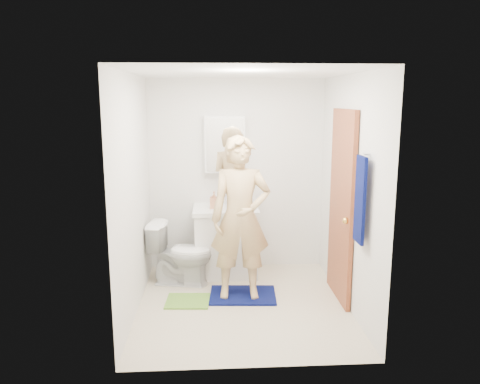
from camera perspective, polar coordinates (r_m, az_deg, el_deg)
The scene contains 22 objects.
floor at distance 5.13m, azimuth 0.34°, elevation -13.64°, with size 2.20×2.40×0.02m, color beige.
ceiling at distance 4.66m, azimuth 0.38°, elevation 14.48°, with size 2.20×2.40×0.02m, color white.
wall_back at distance 5.93m, azimuth -0.42°, elevation 2.06°, with size 2.20×0.02×2.40m, color silver.
wall_front at distance 3.57m, azimuth 1.65°, elevation -4.14°, with size 2.20×0.02×2.40m, color silver.
wall_left at distance 4.80m, azimuth -12.97°, elevation -0.42°, with size 0.02×2.40×2.40m, color silver.
wall_right at distance 4.94m, azimuth 13.30°, elevation -0.11°, with size 0.02×2.40×2.40m, color silver.
vanity_cabinet at distance 5.83m, azimuth -1.73°, elevation -6.21°, with size 0.75×0.55×0.80m, color white.
countertop at distance 5.71m, azimuth -1.76°, elevation -2.14°, with size 0.79×0.59×0.05m, color white.
sink_basin at distance 5.71m, azimuth -1.76°, elevation -2.00°, with size 0.40×0.40×0.03m, color white.
faucet at distance 5.87m, azimuth -1.82°, elevation -0.93°, with size 0.03×0.03×0.12m, color silver.
medicine_cabinet at distance 5.81m, azimuth -1.87°, elevation 5.83°, with size 0.50×0.12×0.70m, color white.
mirror_panel at distance 5.75m, azimuth -1.85°, elevation 5.77°, with size 0.46×0.01×0.66m, color white.
door at distance 5.11m, azimuth 12.25°, elevation -1.71°, with size 0.05×0.80×2.05m, color #A3502D.
door_knob at distance 4.82m, azimuth 12.77°, elevation -3.43°, with size 0.07×0.07×0.07m, color gold.
towel at distance 4.38m, azimuth 14.45°, elevation -0.94°, with size 0.03×0.24×0.80m, color #08104D.
towel_hook at distance 4.32m, azimuth 15.22°, elevation 4.51°, with size 0.02×0.02×0.06m, color silver.
toilet at distance 5.58m, azimuth -7.21°, elevation -7.42°, with size 0.41×0.73×0.74m, color white.
bath_mat at distance 5.31m, azimuth 0.34°, elevation -12.46°, with size 0.72×0.52×0.02m, color #08104D.
green_rug at distance 5.21m, azimuth -6.39°, elevation -13.07°, with size 0.46×0.39×0.02m, color #679E34.
soap_dispenser at distance 5.64m, azimuth -3.19°, elevation -0.99°, with size 0.09×0.10×0.21m, color tan.
toothbrush_cup at distance 5.78m, azimuth -0.27°, elevation -1.25°, with size 0.12×0.12×0.09m, color #5A3C84.
man at distance 5.00m, azimuth 0.06°, elevation -3.19°, with size 0.64×0.42×1.76m, color tan.
Camera 1 is at (-0.31, -4.64, 2.15)m, focal length 35.00 mm.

